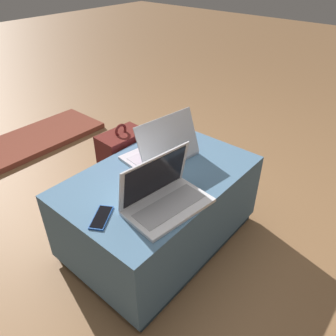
{
  "coord_description": "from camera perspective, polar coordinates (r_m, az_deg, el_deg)",
  "views": [
    {
      "loc": [
        -0.99,
        -0.9,
        1.39
      ],
      "look_at": [
        -0.01,
        -0.07,
        0.53
      ],
      "focal_mm": 35.0,
      "sensor_mm": 36.0,
      "label": 1
    }
  ],
  "objects": [
    {
      "name": "laptop_far",
      "position": [
        1.74,
        -1.03,
        3.16
      ],
      "size": [
        0.4,
        0.3,
        0.25
      ],
      "rotation": [
        0.0,
        0.0,
        3.0
      ],
      "color": "silver",
      "rests_on": "ottoman"
    },
    {
      "name": "ground_plane",
      "position": [
        1.93,
        -1.32,
        -12.05
      ],
      "size": [
        14.0,
        14.0,
        0.0
      ],
      "primitive_type": "plane",
      "color": "olive"
    },
    {
      "name": "fireplace_hearth",
      "position": [
        2.99,
        -24.41,
        3.57
      ],
      "size": [
        1.4,
        0.5,
        0.04
      ],
      "color": "brown",
      "rests_on": "ground_plane"
    },
    {
      "name": "laptop_near",
      "position": [
        1.43,
        -0.71,
        -4.88
      ],
      "size": [
        0.4,
        0.27,
        0.23
      ],
      "rotation": [
        0.0,
        0.0,
        -0.12
      ],
      "color": "silver",
      "rests_on": "ottoman"
    },
    {
      "name": "backpack",
      "position": [
        2.11,
        -7.84,
        0.2
      ],
      "size": [
        0.29,
        0.23,
        0.53
      ],
      "rotation": [
        0.0,
        0.0,
        3.09
      ],
      "color": "#5B1E19",
      "rests_on": "ground_plane"
    },
    {
      "name": "cell_phone",
      "position": [
        1.42,
        -11.54,
        -8.42
      ],
      "size": [
        0.16,
        0.13,
        0.01
      ],
      "rotation": [
        0.0,
        0.0,
        2.12
      ],
      "color": "#1E4C9E",
      "rests_on": "ottoman"
    },
    {
      "name": "ottoman",
      "position": [
        1.77,
        -1.41,
        -7.03
      ],
      "size": [
        0.99,
        0.64,
        0.45
      ],
      "color": "#2A3D4E",
      "rests_on": "ground_plane"
    }
  ]
}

